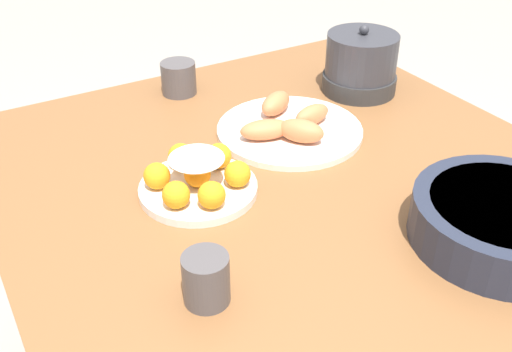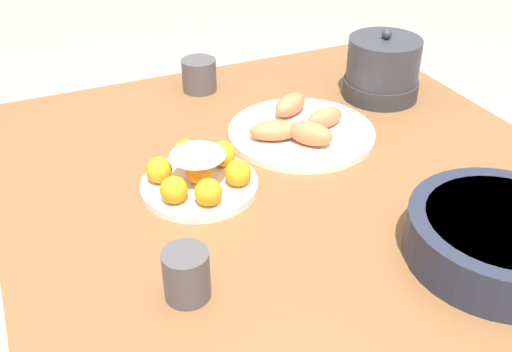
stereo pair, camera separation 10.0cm
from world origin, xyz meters
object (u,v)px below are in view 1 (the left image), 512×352
at_px(warming_pot, 361,64).
at_px(serving_bowl, 503,220).
at_px(cake_plate, 198,179).
at_px(seafood_platter, 289,126).
at_px(cup_near, 206,279).
at_px(cup_far, 179,78).
at_px(dining_table, 312,230).

bearing_deg(warming_pot, serving_bowl, -16.10).
xyz_separation_m(cake_plate, seafood_platter, (-0.10, 0.27, -0.01)).
relative_size(cake_plate, serving_bowl, 0.74).
xyz_separation_m(seafood_platter, cup_near, (0.36, -0.38, 0.02)).
xyz_separation_m(seafood_platter, warming_pot, (-0.10, 0.27, 0.05)).
xyz_separation_m(serving_bowl, cup_far, (-0.80, -0.22, -0.00)).
height_order(cup_far, warming_pot, warming_pot).
bearing_deg(warming_pot, cup_far, -118.74).
xyz_separation_m(cake_plate, cup_near, (0.26, -0.11, 0.01)).
xyz_separation_m(dining_table, warming_pot, (-0.32, 0.36, 0.15)).
relative_size(dining_table, warming_pot, 7.19).
relative_size(seafood_platter, warming_pot, 1.75).
relative_size(seafood_platter, cup_near, 3.96).
relative_size(cup_near, warming_pot, 0.44).
height_order(cake_plate, seafood_platter, cake_plate).
bearing_deg(dining_table, cup_far, -176.59).
height_order(dining_table, cup_near, cup_near).
distance_m(dining_table, seafood_platter, 0.26).
relative_size(dining_table, seafood_platter, 4.11).
height_order(dining_table, seafood_platter, seafood_platter).
distance_m(dining_table, serving_bowl, 0.35).
bearing_deg(cup_far, cake_plate, -19.78).
xyz_separation_m(cup_far, warming_pot, (0.22, 0.39, 0.03)).
bearing_deg(cup_near, cup_far, 158.94).
bearing_deg(warming_pot, cup_near, -54.70).
height_order(dining_table, cake_plate, cake_plate).
bearing_deg(serving_bowl, cup_far, -164.41).
xyz_separation_m(cup_near, warming_pot, (-0.46, 0.65, 0.03)).
distance_m(serving_bowl, cup_near, 0.50).
bearing_deg(dining_table, serving_bowl, 35.94).
height_order(dining_table, cup_far, cup_far).
height_order(seafood_platter, cup_far, cup_far).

